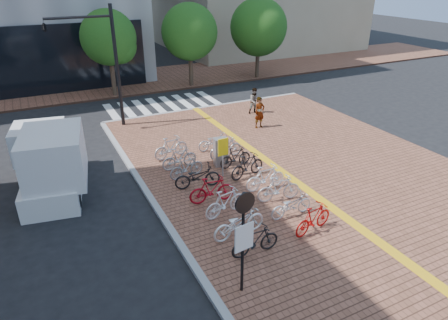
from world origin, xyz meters
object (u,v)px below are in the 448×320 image
bike_15 (214,141)px  traffic_light_pole (85,46)px  notice_sign (244,232)px  box_truck (50,162)px  bike_7 (171,147)px  bike_14 (226,148)px  bike_10 (279,189)px  yellow_sign (223,150)px  bike_1 (239,223)px  bike_3 (212,190)px  bike_4 (197,177)px  bike_9 (291,205)px  bike_8 (313,219)px  bike_13 (235,157)px  bike_11 (265,178)px  pedestrian_a (260,112)px  bike_0 (255,241)px  bike_5 (187,167)px  bike_12 (247,166)px  bike_6 (179,158)px  pedestrian_b (255,101)px  bike_2 (225,202)px  utility_box (221,152)px

bike_15 → traffic_light_pole: size_ratio=0.26×
notice_sign → box_truck: 9.71m
bike_7 → bike_14: bike_7 is taller
bike_10 → yellow_sign: size_ratio=0.99×
bike_1 → bike_7: 6.99m
bike_3 → yellow_sign: bearing=-29.5°
bike_4 → traffic_light_pole: size_ratio=0.29×
bike_9 → bike_8: bearing=-175.7°
bike_13 → bike_11: bearing=178.9°
bike_4 → bike_11: bike_11 is taller
bike_3 → pedestrian_a: pedestrian_a is taller
pedestrian_a → yellow_sign: size_ratio=1.00×
bike_7 → bike_4: bearing=168.7°
bike_11 → pedestrian_a: 7.22m
notice_sign → traffic_light_pole: size_ratio=0.49×
bike_11 → pedestrian_a: bearing=-27.6°
bike_0 → yellow_sign: yellow_sign is taller
bike_3 → bike_13: (2.29, 2.36, -0.06)m
yellow_sign → notice_sign: notice_sign is taller
bike_5 → bike_12: bearing=-123.3°
bike_0 → pedestrian_a: size_ratio=0.93×
pedestrian_a → notice_sign: bearing=-129.1°
bike_6 → bike_9: bike_6 is taller
pedestrian_b → box_truck: box_truck is taller
bike_8 → bike_9: 1.15m
bike_9 → bike_6: bearing=21.2°
yellow_sign → box_truck: 7.11m
bike_15 → bike_8: bearing=176.8°
bike_12 → box_truck: size_ratio=0.35×
traffic_light_pole → pedestrian_a: bearing=-25.2°
bike_15 → notice_sign: notice_sign is taller
bike_0 → box_truck: size_ratio=0.32×
bike_12 → pedestrian_b: pedestrian_b is taller
bike_2 → bike_11: bearing=-78.1°
bike_11 → utility_box: size_ratio=1.34×
bike_15 → utility_box: bearing=161.2°
bike_4 → bike_10: size_ratio=1.08×
bike_5 → bike_10: (2.50, -3.44, 0.04)m
bike_7 → bike_15: bike_7 is taller
bike_2 → bike_13: bike_2 is taller
bike_14 → bike_9: bearing=175.8°
bike_0 → notice_sign: (-1.16, -1.26, 1.54)m
utility_box → box_truck: bearing=170.5°
bike_2 → bike_15: size_ratio=1.04×
bike_3 → bike_7: size_ratio=1.00×
bike_10 → utility_box: bearing=19.8°
bike_14 → traffic_light_pole: (-4.86, 6.81, 4.09)m
bike_10 → traffic_light_pole: (-4.93, 11.28, 4.07)m
bike_11 → pedestrian_b: (4.54, 8.59, 0.28)m
bike_9 → bike_10: bearing=-10.7°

